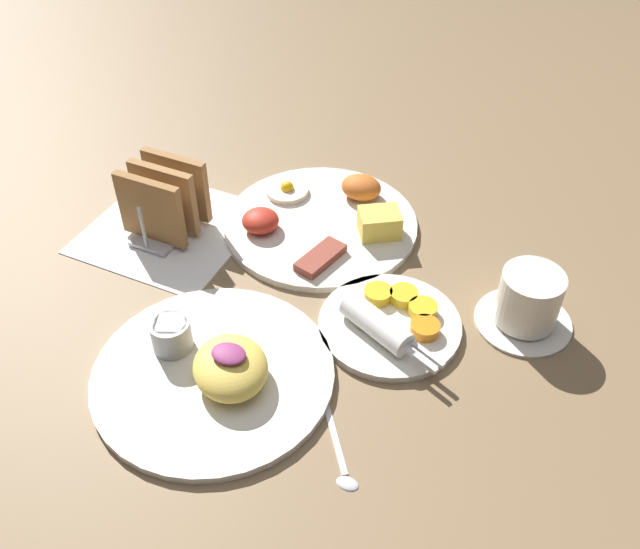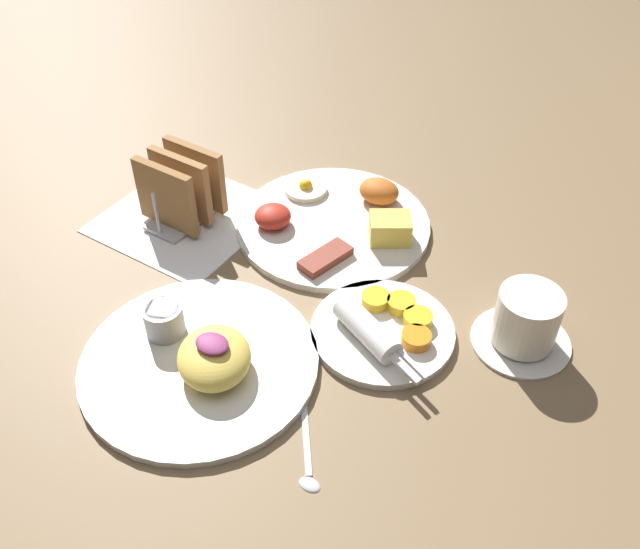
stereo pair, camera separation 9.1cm
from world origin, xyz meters
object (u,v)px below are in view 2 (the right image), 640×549
object	(u,v)px
toast_rack	(182,189)
coffee_cup	(526,322)
plate_breakfast	(336,221)
plate_foreground	(200,357)
plate_condiments	(383,328)

from	to	relation	value
toast_rack	coffee_cup	bearing A→B (deg)	3.36
toast_rack	plate_breakfast	bearing A→B (deg)	27.09
plate_breakfast	toast_rack	size ratio (longest dim) A/B	2.39
coffee_cup	toast_rack	bearing A→B (deg)	-176.64
plate_breakfast	toast_rack	bearing A→B (deg)	-152.91
plate_foreground	plate_condiments	bearing A→B (deg)	45.57
plate_condiments	plate_foreground	size ratio (longest dim) A/B	0.63
plate_foreground	toast_rack	world-z (taller)	toast_rack
plate_condiments	coffee_cup	xyz separation A→B (m)	(0.15, 0.08, 0.02)
plate_breakfast	plate_foreground	xyz separation A→B (m)	(0.00, -0.31, 0.00)
coffee_cup	plate_breakfast	bearing A→B (deg)	166.88
toast_rack	coffee_cup	world-z (taller)	toast_rack
plate_condiments	plate_foreground	distance (m)	0.22
plate_foreground	coffee_cup	size ratio (longest dim) A/B	2.33
plate_breakfast	plate_foreground	distance (m)	0.31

